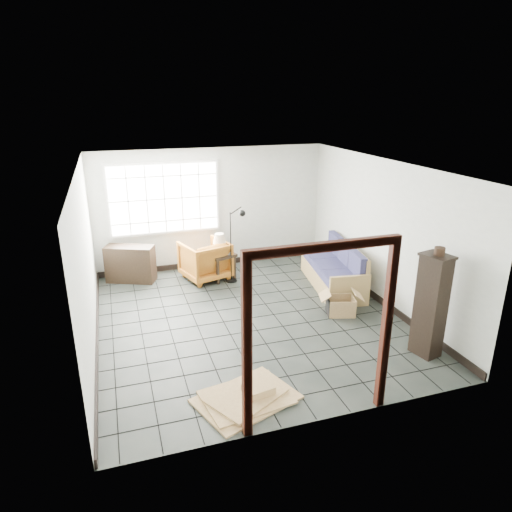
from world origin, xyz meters
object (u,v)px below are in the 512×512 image
object	(u,v)px
armchair	(205,258)
tall_shelf	(431,305)
futon_sofa	(335,271)
side_table	(220,258)

from	to	relation	value
armchair	tall_shelf	xyz separation A→B (m)	(2.48, -3.89, 0.35)
armchair	tall_shelf	world-z (taller)	tall_shelf
futon_sofa	side_table	distance (m)	2.35
futon_sofa	armchair	size ratio (longest dim) A/B	2.35
armchair	side_table	bearing A→B (deg)	141.70
futon_sofa	armchair	bearing A→B (deg)	162.25
armchair	tall_shelf	bearing A→B (deg)	105.79
side_table	tall_shelf	size ratio (longest dim) A/B	0.42
futon_sofa	tall_shelf	world-z (taller)	tall_shelf
side_table	tall_shelf	bearing A→B (deg)	-59.96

